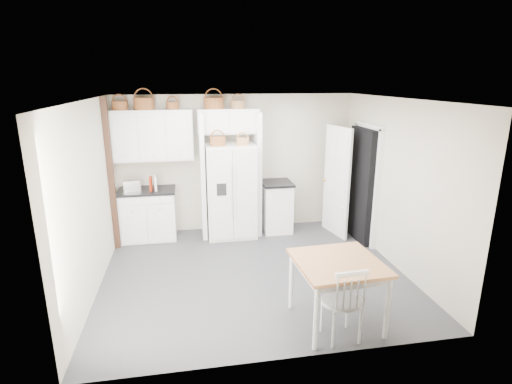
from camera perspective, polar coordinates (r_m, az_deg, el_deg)
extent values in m
plane|color=#3C3D42|center=(6.27, -0.36, -11.40)|extent=(4.50, 4.50, 0.00)
plane|color=white|center=(5.57, -0.40, 13.08)|extent=(4.50, 4.50, 0.00)
plane|color=beige|center=(7.71, -2.88, 4.11)|extent=(4.50, 0.00, 4.50)
plane|color=beige|center=(5.86, -22.62, -0.94)|extent=(0.00, 4.00, 4.00)
plane|color=beige|center=(6.54, 19.46, 1.04)|extent=(0.00, 4.00, 4.00)
cube|color=white|center=(7.42, -3.60, 0.18)|extent=(0.90, 0.72, 1.74)
cube|color=white|center=(7.62, -15.10, -3.21)|extent=(0.97, 0.61, 0.90)
cube|color=white|center=(7.76, 2.91, -2.17)|extent=(0.53, 0.64, 0.94)
cube|color=#9D5426|center=(5.03, 11.41, -13.84)|extent=(1.03, 1.03, 0.81)
cube|color=white|center=(4.74, 12.16, -14.94)|extent=(0.49, 0.45, 0.95)
cube|color=black|center=(7.49, -15.36, 0.20)|extent=(1.01, 0.65, 0.04)
cube|color=black|center=(7.63, 2.96, 1.32)|extent=(0.57, 0.68, 0.04)
cube|color=silver|center=(7.42, -17.29, 0.87)|extent=(0.31, 0.20, 0.20)
cube|color=maroon|center=(7.37, -14.80, 1.16)|extent=(0.04, 0.17, 0.25)
cube|color=white|center=(7.36, -14.21, 1.21)|extent=(0.07, 0.18, 0.26)
cylinder|color=brown|center=(7.41, -18.88, 11.60)|extent=(0.26, 0.26, 0.15)
cylinder|color=brown|center=(7.36, -15.72, 12.06)|extent=(0.36, 0.36, 0.21)
cylinder|color=brown|center=(7.34, -11.81, 11.98)|extent=(0.22, 0.22, 0.13)
cylinder|color=brown|center=(7.35, -6.06, 12.51)|extent=(0.36, 0.36, 0.20)
cylinder|color=brown|center=(7.40, -2.63, 12.39)|extent=(0.26, 0.26, 0.15)
cylinder|color=brown|center=(7.10, -5.49, 7.21)|extent=(0.28, 0.28, 0.15)
cylinder|color=brown|center=(7.15, -1.92, 7.23)|extent=(0.23, 0.23, 0.12)
cube|color=white|center=(7.41, -14.48, 7.85)|extent=(1.40, 0.34, 0.90)
cube|color=white|center=(7.40, -3.97, 10.06)|extent=(1.12, 0.34, 0.45)
cube|color=white|center=(7.40, -7.65, 2.29)|extent=(0.08, 0.60, 2.30)
cube|color=white|center=(7.51, 0.15, 2.63)|extent=(0.08, 0.60, 2.30)
cube|color=black|center=(7.13, -20.02, 2.18)|extent=(0.09, 0.09, 2.60)
cube|color=black|center=(7.42, 14.95, 0.93)|extent=(0.18, 0.85, 2.05)
cube|color=white|center=(7.58, 11.43, 1.47)|extent=(0.21, 0.79, 2.05)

